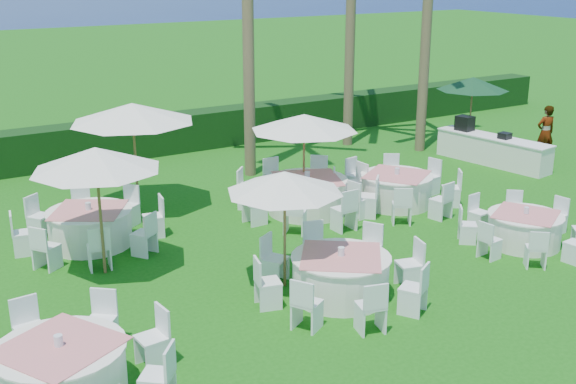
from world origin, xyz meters
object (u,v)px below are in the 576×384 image
Objects in this scene: umbrella_green at (473,84)px; umbrella_d at (304,122)px; banquet_table_d at (90,226)px; banquet_table_e at (307,194)px; umbrella_b at (285,182)px; staff_person at (545,133)px; banquet_table_c at (524,229)px; banquet_table_a at (62,370)px; banquet_table_f at (396,189)px; umbrella_a at (96,159)px; umbrella_c at (132,113)px; buffet_table at (492,149)px; banquet_table_b at (341,275)px.

umbrella_d is at bearing -165.89° from umbrella_green.
banquet_table_e is at bearing -7.08° from banquet_table_d.
staff_person is (11.59, 3.66, -1.21)m from umbrella_b.
umbrella_b reaches higher than banquet_table_c.
banquet_table_a is at bearing -154.29° from umbrella_green.
banquet_table_f is 1.25× the size of umbrella_a.
umbrella_b is at bearing -151.66° from banquet_table_f.
banquet_table_a is 1.07× the size of umbrella_c.
umbrella_d reaches higher than banquet_table_e.
umbrella_b is 0.60× the size of buffet_table.
buffet_table is 1.87m from staff_person.
umbrella_d is 8.83m from staff_person.
staff_person is at bearing -9.39° from umbrella_c.
umbrella_green is at bearing 17.07° from banquet_table_e.
banquet_table_e is at bearing -113.50° from umbrella_d.
banquet_table_e is 4.63m from umbrella_c.
staff_person reaches higher than banquet_table_e.
banquet_table_f is 6.82m from staff_person.
umbrella_c reaches higher than umbrella_a.
banquet_table_e is 7.23m from buffet_table.
banquet_table_a is 10.29m from banquet_table_f.
banquet_table_c is at bearing 49.36° from staff_person.
banquet_table_f is (-0.63, 3.55, 0.05)m from banquet_table_c.
banquet_table_a is 1.36× the size of umbrella_green.
banquet_table_e is at bearing 10.15° from umbrella_a.
umbrella_a is at bearing 158.23° from banquet_table_c.
banquet_table_d is 1.21× the size of umbrella_d.
banquet_table_b is 5.81m from banquet_table_d.
banquet_table_d is 1.34× the size of umbrella_green.
banquet_table_d is 7.49m from banquet_table_f.
umbrella_green is (14.99, 7.22, 1.74)m from banquet_table_a.
umbrella_a is 1.13× the size of umbrella_b.
umbrella_a is 13.58m from umbrella_green.
umbrella_green is at bearing 0.02° from umbrella_c.
umbrella_b is (-4.86, -2.62, 1.64)m from banquet_table_f.
banquet_table_a reaches higher than banquet_table_b.
banquet_table_d is at bearing 82.45° from umbrella_a.
umbrella_d is at bearing 35.62° from banquet_table_a.
banquet_table_c is 5.82m from umbrella_b.
umbrella_a is (-3.36, 3.28, 1.91)m from banquet_table_b.
buffet_table reaches higher than banquet_table_b.
banquet_table_c is at bearing -21.77° from umbrella_a.
banquet_table_a is at bearing -176.67° from banquet_table_c.
banquet_table_a is 1.91× the size of staff_person.
buffet_table is at bearing -8.40° from umbrella_c.
umbrella_a is (-5.37, -0.96, 1.88)m from banquet_table_e.
umbrella_green reaches higher than banquet_table_b.
umbrella_d is at bearing 11.47° from staff_person.
umbrella_green reaches higher than banquet_table_d.
banquet_table_a is 0.94× the size of banquet_table_e.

